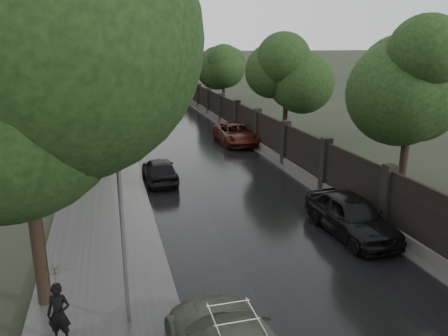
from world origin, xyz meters
The scene contains 16 objects.
ground centered at (0.00, 0.00, 0.00)m, with size 800.00×800.00×0.00m, color black.
road centered at (0.00, 190.00, 0.01)m, with size 8.00×420.00×0.02m, color black.
sidewalk_left centered at (-6.00, 190.00, 0.08)m, with size 4.00×420.00×0.16m, color #2D2D2D.
verge_right centered at (5.50, 190.00, 0.04)m, with size 3.00×420.00×0.08m, color #2D2D2D.
fence_right centered at (4.60, 32.01, 1.01)m, with size 0.45×75.72×2.70m.
tree_left_near centered at (-7.60, 3.00, 6.42)m, with size 5.44×5.44×9.16m.
tree_left_far centered at (-8.00, 30.00, 5.24)m, with size 4.25×4.25×7.39m.
tree_right_a centered at (7.50, 8.00, 4.95)m, with size 4.08×4.08×7.01m.
tree_right_b centered at (7.50, 22.00, 4.95)m, with size 4.08×4.08×7.01m.
tree_right_c centered at (7.50, 40.00, 4.95)m, with size 4.08×4.08×7.01m.
lamp_post centered at (-5.40, 1.50, 2.67)m, with size 0.25×0.12×5.11m.
traffic_light centered at (-4.30, 24.99, 2.40)m, with size 0.16×0.32×4.00m.
hatchback_left centered at (-3.11, 13.51, 0.68)m, with size 1.60×3.97×1.35m, color black.
car_right_near centered at (3.14, 5.06, 0.79)m, with size 1.87×4.66×1.59m, color black.
car_right_far centered at (3.40, 21.33, 0.73)m, with size 2.42×5.25×1.46m, color #34120B.
pedestrian_umbrella centered at (-7.00, 1.09, 1.77)m, with size 1.12×1.13×2.42m.
Camera 1 is at (-5.56, -8.60, 7.11)m, focal length 35.00 mm.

